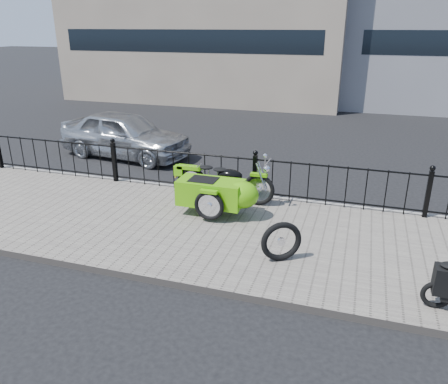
% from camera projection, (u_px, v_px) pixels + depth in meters
% --- Properties ---
extents(ground, '(120.00, 120.00, 0.00)m').
position_uv_depth(ground, '(238.00, 226.00, 8.62)').
color(ground, black).
rests_on(ground, ground).
extents(sidewalk, '(30.00, 3.80, 0.12)m').
position_uv_depth(sidewalk, '(231.00, 234.00, 8.15)').
color(sidewalk, '#6B635A').
rests_on(sidewalk, ground).
extents(curb, '(30.00, 0.10, 0.12)m').
position_uv_depth(curb, '(256.00, 197.00, 9.88)').
color(curb, gray).
rests_on(curb, ground).
extents(iron_fence, '(14.11, 0.11, 1.08)m').
position_uv_depth(iron_fence, '(255.00, 177.00, 9.56)').
color(iron_fence, black).
rests_on(iron_fence, sidewalk).
extents(motorcycle_sidecar, '(2.28, 1.48, 0.98)m').
position_uv_depth(motorcycle_sidecar, '(221.00, 191.00, 8.77)').
color(motorcycle_sidecar, black).
rests_on(motorcycle_sidecar, sidewalk).
extents(spare_tire, '(0.64, 0.43, 0.68)m').
position_uv_depth(spare_tire, '(281.00, 241.00, 7.00)').
color(spare_tire, black).
rests_on(spare_tire, sidewalk).
extents(sedan_car, '(4.17, 2.14, 1.36)m').
position_uv_depth(sedan_car, '(125.00, 134.00, 12.87)').
color(sedan_car, '#B7BABE').
rests_on(sedan_car, ground).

